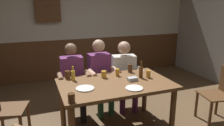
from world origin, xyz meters
TOP-DOWN VIEW (x-y plane):
  - back_wall_upper at (0.00, 2.80)m, footprint 6.07×0.12m
  - back_wall_wainscot at (0.00, 2.80)m, footprint 6.07×0.12m
  - dining_table at (0.00, 0.11)m, footprint 1.57×0.96m
  - person_0 at (-0.47, 0.81)m, footprint 0.51×0.54m
  - person_1 at (0.00, 0.82)m, footprint 0.50×0.52m
  - person_2 at (0.46, 0.82)m, footprint 0.58×0.57m
  - chair_empty_near_right at (-1.51, 0.48)m, footprint 0.53×0.53m
  - chair_empty_near_left at (1.66, -0.20)m, footprint 0.51×0.51m
  - condiment_caddy at (0.26, 0.10)m, footprint 0.14×0.10m
  - plate_0 at (0.14, -0.19)m, footprint 0.23×0.23m
  - plate_1 at (-0.46, 0.03)m, footprint 0.24×0.24m
  - bottle_0 at (0.43, 0.17)m, footprint 0.06×0.06m
  - bottle_1 at (-0.54, 0.42)m, footprint 0.06×0.06m
  - pint_glass_0 at (-0.70, -0.31)m, footprint 0.08×0.08m
  - pint_glass_1 at (-0.09, 0.37)m, footprint 0.08×0.08m
  - pint_glass_2 at (-0.60, 0.53)m, footprint 0.08×0.08m
  - pint_glass_3 at (0.54, 0.14)m, footprint 0.06×0.06m
  - pint_glass_4 at (0.14, 0.38)m, footprint 0.06×0.06m
  - pint_glass_5 at (0.40, 0.47)m, footprint 0.07×0.07m
  - wall_dart_cabinet at (-0.63, 2.67)m, footprint 0.56×0.15m

SIDE VIEW (x-z plane):
  - chair_empty_near_right at x=-1.51m, z-range 0.04..0.92m
  - chair_empty_near_left at x=1.66m, z-range 0.04..0.92m
  - back_wall_wainscot at x=0.00m, z-range 0.00..0.99m
  - dining_table at x=0.00m, z-range 0.27..1.04m
  - person_0 at x=-0.47m, z-range 0.05..1.28m
  - person_2 at x=0.46m, z-range 0.07..1.27m
  - person_1 at x=0.00m, z-range 0.06..1.32m
  - plate_0 at x=0.14m, z-range 0.77..0.78m
  - plate_1 at x=-0.46m, z-range 0.77..0.78m
  - condiment_caddy at x=0.26m, z-range 0.77..0.82m
  - pint_glass_1 at x=-0.09m, z-range 0.77..0.87m
  - pint_glass_0 at x=-0.70m, z-range 0.77..0.87m
  - pint_glass_4 at x=0.14m, z-range 0.77..0.88m
  - pint_glass_3 at x=0.54m, z-range 0.77..0.88m
  - pint_glass_2 at x=-0.60m, z-range 0.77..0.88m
  - pint_glass_5 at x=0.40m, z-range 0.77..0.90m
  - bottle_1 at x=-0.54m, z-range 0.74..0.95m
  - bottle_0 at x=0.43m, z-range 0.73..0.99m
  - wall_dart_cabinet at x=-0.63m, z-range 1.43..2.13m
  - back_wall_upper at x=0.00m, z-range 0.99..2.69m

